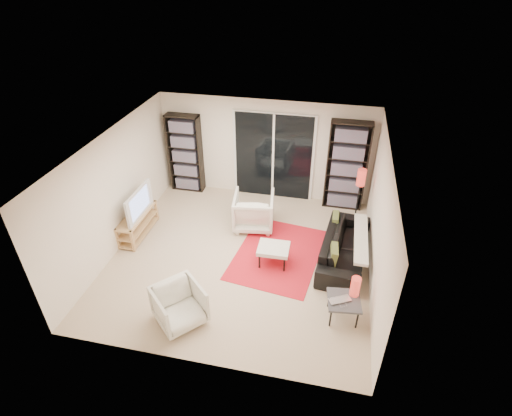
# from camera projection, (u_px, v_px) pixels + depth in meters

# --- Properties ---
(floor) EXTENTS (5.00, 5.00, 0.00)m
(floor) POSITION_uv_depth(u_px,v_px,m) (241.00, 256.00, 7.99)
(floor) COLOR beige
(floor) RESTS_ON ground
(wall_back) EXTENTS (5.00, 0.02, 2.40)m
(wall_back) POSITION_uv_depth(u_px,v_px,m) (265.00, 149.00, 9.38)
(wall_back) COLOR white
(wall_back) RESTS_ON ground
(wall_front) EXTENTS (5.00, 0.02, 2.40)m
(wall_front) POSITION_uv_depth(u_px,v_px,m) (193.00, 306.00, 5.29)
(wall_front) COLOR white
(wall_front) RESTS_ON ground
(wall_left) EXTENTS (0.02, 5.00, 2.40)m
(wall_left) POSITION_uv_depth(u_px,v_px,m) (115.00, 191.00, 7.78)
(wall_left) COLOR white
(wall_left) RESTS_ON ground
(wall_right) EXTENTS (0.02, 5.00, 2.40)m
(wall_right) POSITION_uv_depth(u_px,v_px,m) (379.00, 223.00, 6.89)
(wall_right) COLOR white
(wall_right) RESTS_ON ground
(ceiling) EXTENTS (5.00, 5.00, 0.02)m
(ceiling) POSITION_uv_depth(u_px,v_px,m) (238.00, 146.00, 6.67)
(ceiling) COLOR white
(ceiling) RESTS_ON wall_back
(sliding_door) EXTENTS (1.92, 0.08, 2.16)m
(sliding_door) POSITION_uv_depth(u_px,v_px,m) (273.00, 157.00, 9.39)
(sliding_door) COLOR white
(sliding_door) RESTS_ON ground
(bookshelf_left) EXTENTS (0.80, 0.30, 1.95)m
(bookshelf_left) POSITION_uv_depth(u_px,v_px,m) (185.00, 154.00, 9.71)
(bookshelf_left) COLOR black
(bookshelf_left) RESTS_ON ground
(bookshelf_right) EXTENTS (0.90, 0.30, 2.10)m
(bookshelf_right) POSITION_uv_depth(u_px,v_px,m) (347.00, 166.00, 8.98)
(bookshelf_right) COLOR black
(bookshelf_right) RESTS_ON ground
(tv_stand) EXTENTS (0.39, 1.22, 0.50)m
(tv_stand) POSITION_uv_depth(u_px,v_px,m) (138.00, 223.00, 8.48)
(tv_stand) COLOR #DBB370
(tv_stand) RESTS_ON floor
(tv) EXTENTS (0.15, 1.04, 0.60)m
(tv) POSITION_uv_depth(u_px,v_px,m) (134.00, 202.00, 8.18)
(tv) COLOR black
(tv) RESTS_ON tv_stand
(rug) EXTENTS (1.86, 2.35, 0.01)m
(rug) POSITION_uv_depth(u_px,v_px,m) (278.00, 254.00, 8.05)
(rug) COLOR red
(rug) RESTS_ON floor
(sofa) EXTENTS (1.02, 2.13, 0.60)m
(sofa) POSITION_uv_depth(u_px,v_px,m) (345.00, 247.00, 7.77)
(sofa) COLOR black
(sofa) RESTS_ON floor
(armchair_back) EXTENTS (0.96, 0.98, 0.79)m
(armchair_back) POSITION_uv_depth(u_px,v_px,m) (254.00, 211.00, 8.65)
(armchair_back) COLOR silver
(armchair_back) RESTS_ON floor
(armchair_front) EXTENTS (1.05, 1.05, 0.68)m
(armchair_front) POSITION_uv_depth(u_px,v_px,m) (179.00, 305.00, 6.45)
(armchair_front) COLOR silver
(armchair_front) RESTS_ON floor
(ottoman) EXTENTS (0.61, 0.50, 0.40)m
(ottoman) POSITION_uv_depth(u_px,v_px,m) (274.00, 249.00, 7.64)
(ottoman) COLOR silver
(ottoman) RESTS_ON floor
(side_table) EXTENTS (0.59, 0.59, 0.40)m
(side_table) POSITION_uv_depth(u_px,v_px,m) (344.00, 301.00, 6.50)
(side_table) COLOR #424246
(side_table) RESTS_ON floor
(laptop) EXTENTS (0.43, 0.37, 0.03)m
(laptop) POSITION_uv_depth(u_px,v_px,m) (341.00, 302.00, 6.41)
(laptop) COLOR silver
(laptop) RESTS_ON side_table
(table_lamp) EXTENTS (0.16, 0.16, 0.35)m
(table_lamp) POSITION_uv_depth(u_px,v_px,m) (355.00, 286.00, 6.48)
(table_lamp) COLOR red
(table_lamp) RESTS_ON side_table
(floor_lamp) EXTENTS (0.20, 0.20, 1.34)m
(floor_lamp) POSITION_uv_depth(u_px,v_px,m) (360.00, 183.00, 8.40)
(floor_lamp) COLOR black
(floor_lamp) RESTS_ON floor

